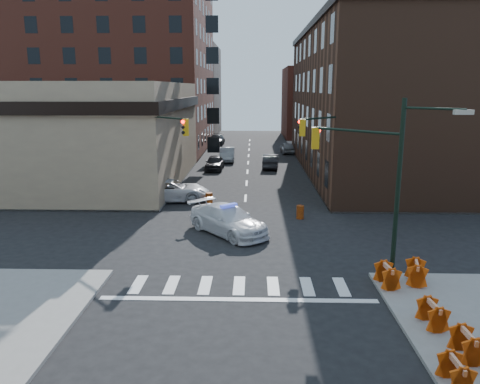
# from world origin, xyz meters

# --- Properties ---
(ground) EXTENTS (140.00, 140.00, 0.00)m
(ground) POSITION_xyz_m (0.00, 0.00, 0.00)
(ground) COLOR black
(ground) RESTS_ON ground
(sidewalk_nw) EXTENTS (34.00, 54.50, 0.15)m
(sidewalk_nw) POSITION_xyz_m (-23.00, 32.75, 0.07)
(sidewalk_nw) COLOR gray
(sidewalk_nw) RESTS_ON ground
(sidewalk_ne) EXTENTS (34.00, 54.50, 0.15)m
(sidewalk_ne) POSITION_xyz_m (23.00, 32.75, 0.07)
(sidewalk_ne) COLOR gray
(sidewalk_ne) RESTS_ON ground
(bank_building) EXTENTS (22.00, 22.00, 9.00)m
(bank_building) POSITION_xyz_m (-17.00, 16.50, 4.50)
(bank_building) COLOR #9B8665
(bank_building) RESTS_ON ground
(apartment_block) EXTENTS (25.00, 25.00, 24.00)m
(apartment_block) POSITION_xyz_m (-18.50, 40.00, 12.00)
(apartment_block) COLOR brown
(apartment_block) RESTS_ON ground
(commercial_row_ne) EXTENTS (14.00, 34.00, 14.00)m
(commercial_row_ne) POSITION_xyz_m (13.00, 22.50, 7.00)
(commercial_row_ne) COLOR #462A1C
(commercial_row_ne) RESTS_ON ground
(filler_nw) EXTENTS (20.00, 18.00, 16.00)m
(filler_nw) POSITION_xyz_m (-16.00, 62.00, 8.00)
(filler_nw) COLOR brown
(filler_nw) RESTS_ON ground
(filler_ne) EXTENTS (16.00, 16.00, 12.00)m
(filler_ne) POSITION_xyz_m (14.00, 58.00, 6.00)
(filler_ne) COLOR brown
(filler_ne) RESTS_ON ground
(signal_pole_se) EXTENTS (5.40, 5.27, 8.00)m
(signal_pole_se) POSITION_xyz_m (6.04, -5.52, 4.61)
(signal_pole_se) COLOR black
(signal_pole_se) RESTS_ON sidewalk_se
(signal_pole_nw) EXTENTS (3.58, 3.67, 8.00)m
(signal_pole_nw) POSITION_xyz_m (-5.85, 5.34, 4.34)
(signal_pole_nw) COLOR black
(signal_pole_nw) RESTS_ON sidewalk_nw
(signal_pole_ne) EXTENTS (3.67, 3.58, 8.00)m
(signal_pole_ne) POSITION_xyz_m (5.84, 5.35, 4.34)
(signal_pole_ne) COLOR black
(signal_pole_ne) RESTS_ON sidewalk_ne
(tree_ne_near) EXTENTS (3.00, 3.00, 4.85)m
(tree_ne_near) POSITION_xyz_m (7.50, 26.00, 3.49)
(tree_ne_near) COLOR black
(tree_ne_near) RESTS_ON sidewalk_ne
(tree_ne_far) EXTENTS (3.00, 3.00, 4.85)m
(tree_ne_far) POSITION_xyz_m (7.50, 34.00, 3.49)
(tree_ne_far) COLOR black
(tree_ne_far) RESTS_ON sidewalk_ne
(police_car) EXTENTS (5.59, 5.92, 1.68)m
(police_car) POSITION_xyz_m (-0.89, 0.78, 0.84)
(police_car) COLOR silver
(police_car) RESTS_ON ground
(pickup) EXTENTS (6.30, 3.37, 1.68)m
(pickup) POSITION_xyz_m (-5.80, 8.97, 0.84)
(pickup) COLOR silver
(pickup) RESTS_ON ground
(parked_car_wnear) EXTENTS (1.91, 4.54, 1.53)m
(parked_car_wnear) POSITION_xyz_m (-3.52, 23.11, 0.77)
(parked_car_wnear) COLOR black
(parked_car_wnear) RESTS_ON ground
(parked_car_wfar) EXTENTS (1.82, 4.94, 1.61)m
(parked_car_wfar) POSITION_xyz_m (-2.50, 29.14, 0.81)
(parked_car_wfar) COLOR gray
(parked_car_wfar) RESTS_ON ground
(parked_car_wdeep) EXTENTS (2.39, 5.53, 1.59)m
(parked_car_wdeep) POSITION_xyz_m (-5.03, 45.19, 0.79)
(parked_car_wdeep) COLOR black
(parked_car_wdeep) RESTS_ON ground
(parked_car_enear) EXTENTS (1.94, 4.71, 1.52)m
(parked_car_enear) POSITION_xyz_m (2.50, 24.35, 0.76)
(parked_car_enear) COLOR black
(parked_car_enear) RESTS_ON ground
(parked_car_efar) EXTENTS (1.90, 4.28, 1.43)m
(parked_car_efar) POSITION_xyz_m (5.18, 36.35, 0.72)
(parked_car_efar) COLOR gray
(parked_car_efar) RESTS_ON ground
(pedestrian_a) EXTENTS (0.81, 0.80, 1.89)m
(pedestrian_a) POSITION_xyz_m (-7.82, 6.00, 1.10)
(pedestrian_a) COLOR black
(pedestrian_a) RESTS_ON sidewalk_nw
(pedestrian_b) EXTENTS (0.79, 0.62, 1.58)m
(pedestrian_b) POSITION_xyz_m (-11.04, 6.75, 0.94)
(pedestrian_b) COLOR black
(pedestrian_b) RESTS_ON sidewalk_nw
(pedestrian_c) EXTENTS (1.24, 0.81, 1.95)m
(pedestrian_c) POSITION_xyz_m (-13.00, 8.88, 1.13)
(pedestrian_c) COLOR black
(pedestrian_c) RESTS_ON sidewalk_nw
(barrel_road) EXTENTS (0.62, 0.62, 0.90)m
(barrel_road) POSITION_xyz_m (3.75, 4.20, 0.45)
(barrel_road) COLOR orange
(barrel_road) RESTS_ON ground
(barrel_bank) EXTENTS (0.65, 0.65, 0.94)m
(barrel_bank) POSITION_xyz_m (-2.68, 7.73, 0.47)
(barrel_bank) COLOR #C66209
(barrel_bank) RESTS_ON ground
(barricade_se_a) EXTENTS (0.96, 1.44, 0.99)m
(barricade_se_a) POSITION_xyz_m (7.75, -6.66, 0.65)
(barricade_se_a) COLOR #C95609
(barricade_se_a) RESTS_ON sidewalk_se
(barricade_se_b) EXTENTS (0.75, 1.34, 0.97)m
(barricade_se_b) POSITION_xyz_m (6.40, -7.00, 0.63)
(barricade_se_b) COLOR red
(barricade_se_b) RESTS_ON sidewalk_se
(barricade_se_c) EXTENTS (0.72, 1.28, 0.93)m
(barricade_se_c) POSITION_xyz_m (7.04, -10.48, 0.61)
(barricade_se_c) COLOR #CA3B09
(barricade_se_c) RESTS_ON sidewalk_se
(barricade_se_d) EXTENTS (0.63, 1.23, 0.91)m
(barricade_se_d) POSITION_xyz_m (7.38, -12.50, 0.61)
(barricade_se_d) COLOR #E45B0A
(barricade_se_d) RESTS_ON sidewalk_se
(barricade_se_e) EXTENTS (0.60, 1.16, 0.86)m
(barricade_se_e) POSITION_xyz_m (6.40, -13.99, 0.58)
(barricade_se_e) COLOR #C06109
(barricade_se_e) RESTS_ON sidewalk_se
(barricade_nw_a) EXTENTS (1.24, 0.65, 0.92)m
(barricade_nw_a) POSITION_xyz_m (-9.46, 8.00, 0.61)
(barricade_nw_a) COLOR #D85B0A
(barricade_nw_a) RESTS_ON sidewalk_nw
(barricade_nw_b) EXTENTS (1.11, 0.55, 0.83)m
(barricade_nw_b) POSITION_xyz_m (-8.50, 6.38, 0.56)
(barricade_nw_b) COLOR #C25509
(barricade_nw_b) RESTS_ON sidewalk_nw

